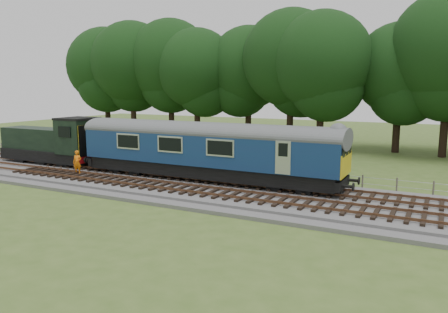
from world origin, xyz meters
The scene contains 9 objects.
ground centered at (0.00, 0.00, 0.00)m, with size 120.00×120.00×0.00m, color #415D22.
ballast centered at (0.00, 0.00, 0.17)m, with size 70.00×7.00×0.35m, color #4C4C4F.
track_north centered at (0.00, 1.40, 0.42)m, with size 67.20×2.40×0.21m.
track_south centered at (0.00, -1.60, 0.42)m, with size 67.20×2.40×0.21m.
fence centered at (0.00, 4.50, 0.00)m, with size 64.00×0.12×1.00m, color #6B6054, non-canonical shape.
tree_line centered at (0.00, 22.00, 0.00)m, with size 70.00×8.00×18.00m, color black, non-canonical shape.
dmu_railcar centered at (-3.45, 1.40, 2.61)m, with size 18.05×2.86×3.88m.
shunter_loco centered at (-17.38, 1.40, 1.97)m, with size 8.91×2.60×3.38m.
worker centered at (-12.41, -1.00, 1.18)m, with size 0.61×0.40×1.66m, color orange.
Camera 1 is at (10.37, -23.09, 6.41)m, focal length 35.00 mm.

